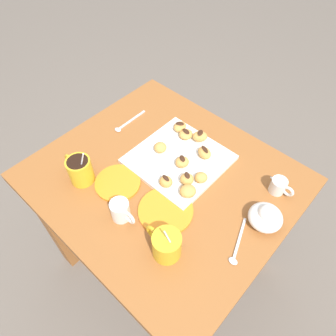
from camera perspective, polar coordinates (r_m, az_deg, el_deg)
ground_plane at (r=1.73m, az=-0.55°, el=-16.56°), size 8.00×8.00×0.00m
dining_table at (r=1.21m, az=-0.76°, el=-5.99°), size 0.86×0.76×0.73m
pastry_plate_square at (r=1.12m, az=2.00°, el=1.62°), size 0.31×0.31×0.02m
coffee_mug_mustard_left at (r=0.90m, az=-0.35°, el=-13.85°), size 0.12×0.08×0.13m
coffee_mug_mustard_right at (r=1.08m, az=-15.92°, el=-0.25°), size 0.12×0.08×0.15m
cream_pitcher_white at (r=0.97m, az=-8.72°, el=-7.64°), size 0.10×0.06×0.07m
ice_cream_bowl at (r=1.00m, az=17.52°, el=-8.51°), size 0.11×0.11×0.08m
chocolate_sauce_pitcher at (r=1.09m, az=19.68°, el=-3.03°), size 0.09×0.05×0.06m
saucer_orange_left at (r=1.00m, az=-0.44°, el=-7.81°), size 0.18×0.18×0.01m
saucer_orange_right at (r=1.08m, az=-9.21°, el=-2.70°), size 0.16×0.16×0.01m
loose_spoon_near_saucer at (r=0.97m, az=12.59°, el=-13.91°), size 0.07×0.15×0.01m
loose_spoon_by_plate at (r=1.27m, az=-7.60°, el=8.11°), size 0.03×0.16×0.01m
beignet_0 at (r=1.21m, az=2.19°, el=7.60°), size 0.05×0.06×0.03m
chocolate_drizzle_0 at (r=1.20m, az=2.22°, el=8.16°), size 0.04×0.03×0.00m
beignet_1 at (r=1.12m, az=6.70°, el=2.78°), size 0.07×0.06×0.04m
chocolate_drizzle_1 at (r=1.10m, az=6.80°, el=3.45°), size 0.04×0.03×0.00m
beignet_2 at (r=1.18m, az=3.30°, el=6.22°), size 0.06×0.06×0.03m
chocolate_drizzle_2 at (r=1.17m, az=3.33°, el=6.76°), size 0.04×0.03×0.00m
beignet_3 at (r=1.17m, az=5.88°, el=5.81°), size 0.07×0.07×0.04m
chocolate_drizzle_3 at (r=1.16m, az=5.95°, el=6.47°), size 0.03×0.04×0.00m
beignet_4 at (r=1.03m, az=-0.39°, el=-2.52°), size 0.05×0.05×0.04m
chocolate_drizzle_4 at (r=1.01m, az=-0.39°, el=-1.86°), size 0.03×0.02×0.00m
beignet_5 at (r=1.13m, az=-1.42°, el=3.80°), size 0.06×0.06×0.03m
beignet_6 at (r=1.01m, az=3.66°, el=-4.24°), size 0.07×0.07×0.03m
beignet_7 at (r=1.08m, az=2.62°, el=1.12°), size 0.06×0.06×0.03m
chocolate_drizzle_7 at (r=1.07m, az=2.65°, el=1.76°), size 0.04×0.03×0.00m
beignet_8 at (r=1.03m, az=3.50°, el=-2.05°), size 0.06×0.06×0.04m
chocolate_drizzle_8 at (r=1.02m, az=3.55°, el=-1.34°), size 0.03×0.03×0.00m
beignet_9 at (r=1.05m, az=6.09°, el=-1.74°), size 0.06×0.06×0.03m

